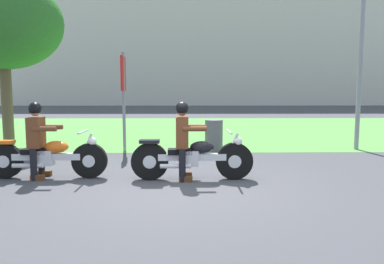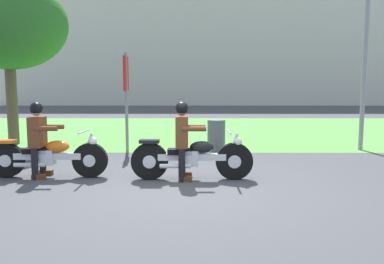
{
  "view_description": "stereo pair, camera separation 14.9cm",
  "coord_description": "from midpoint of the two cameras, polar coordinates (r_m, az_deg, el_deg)",
  "views": [
    {
      "loc": [
        0.12,
        -5.99,
        1.62
      ],
      "look_at": [
        0.23,
        0.84,
        0.85
      ],
      "focal_mm": 34.7,
      "sensor_mm": 36.0,
      "label": 1
    },
    {
      "loc": [
        0.27,
        -5.99,
        1.62
      ],
      "look_at": [
        0.23,
        0.84,
        0.85
      ],
      "focal_mm": 34.7,
      "sensor_mm": 36.0,
      "label": 2
    }
  ],
  "objects": [
    {
      "name": "trash_can",
      "position": [
        9.9,
        2.95,
        -0.54
      ],
      "size": [
        0.47,
        0.47,
        0.84
      ],
      "primitive_type": "cylinder",
      "color": "#595E5B",
      "rests_on": "ground"
    },
    {
      "name": "motorcycle_follow",
      "position": [
        7.37,
        -21.88,
        -3.6
      ],
      "size": [
        2.2,
        0.66,
        0.88
      ],
      "rotation": [
        0.0,
        0.0,
        0.01
      ],
      "color": "black",
      "rests_on": "ground"
    },
    {
      "name": "motorcycle_lead",
      "position": [
        6.74,
        -0.55,
        -3.96
      ],
      "size": [
        2.21,
        0.66,
        0.9
      ],
      "rotation": [
        0.0,
        0.0,
        0.01
      ],
      "color": "black",
      "rests_on": "ground"
    },
    {
      "name": "streetlight_pole",
      "position": [
        11.29,
        24.98,
        16.94
      ],
      "size": [
        0.96,
        0.2,
        6.13
      ],
      "color": "gray",
      "rests_on": "ground"
    },
    {
      "name": "tree_roadside",
      "position": [
        12.46,
        -27.43,
        14.73
      ],
      "size": [
        3.4,
        3.4,
        4.95
      ],
      "color": "brown",
      "rests_on": "ground"
    },
    {
      "name": "sign_banner",
      "position": [
        9.92,
        -10.92,
        6.91
      ],
      "size": [
        0.08,
        0.6,
        2.6
      ],
      "color": "gray",
      "rests_on": "ground"
    },
    {
      "name": "rider_lead",
      "position": [
        6.68,
        -2.0,
        -0.38
      ],
      "size": [
        0.55,
        0.48,
        1.42
      ],
      "rotation": [
        0.0,
        0.0,
        0.01
      ],
      "color": "black",
      "rests_on": "ground"
    },
    {
      "name": "ground",
      "position": [
        6.21,
        -2.68,
        -8.71
      ],
      "size": [
        120.0,
        120.0,
        0.0
      ],
      "primitive_type": "plane",
      "color": "#424247"
    },
    {
      "name": "grass_verge",
      "position": [
        15.6,
        -1.6,
        0.48
      ],
      "size": [
        60.0,
        12.0,
        0.01
      ],
      "primitive_type": "cube",
      "color": "#549342",
      "rests_on": "ground"
    },
    {
      "name": "stadium_facade",
      "position": [
        44.07,
        5.38,
        14.44
      ],
      "size": [
        50.9,
        8.0,
        15.58
      ],
      "primitive_type": "cube",
      "color": "silver",
      "rests_on": "ground"
    },
    {
      "name": "rider_follow",
      "position": [
        7.38,
        -23.24,
        -0.32
      ],
      "size": [
        0.55,
        0.48,
        1.4
      ],
      "rotation": [
        0.0,
        0.0,
        0.01
      ],
      "color": "black",
      "rests_on": "ground"
    }
  ]
}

